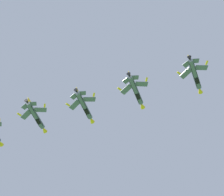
{
  "coord_description": "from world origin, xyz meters",
  "views": [
    {
      "loc": [
        -4.11,
        -7.9,
        1.46
      ],
      "look_at": [
        37.65,
        105.43,
        136.01
      ],
      "focal_mm": 87.01,
      "sensor_mm": 36.0,
      "label": 1
    }
  ],
  "objects_px": {
    "fighter_jet_left_wing": "(36,116)",
    "fighter_jet_right_wing": "(84,106)",
    "fighter_jet_right_outer": "(195,75)",
    "fighter_jet_left_outer": "(136,91)"
  },
  "relations": [
    {
      "from": "fighter_jet_right_wing",
      "to": "fighter_jet_left_outer",
      "type": "xyz_separation_m",
      "value": [
        14.03,
        -11.97,
        0.53
      ]
    },
    {
      "from": "fighter_jet_right_outer",
      "to": "fighter_jet_left_wing",
      "type": "bearing_deg",
      "value": -178.56
    },
    {
      "from": "fighter_jet_right_outer",
      "to": "fighter_jet_left_outer",
      "type": "bearing_deg",
      "value": -179.15
    },
    {
      "from": "fighter_jet_left_wing",
      "to": "fighter_jet_right_wing",
      "type": "bearing_deg",
      "value": 4.73
    },
    {
      "from": "fighter_jet_left_outer",
      "to": "fighter_jet_right_outer",
      "type": "xyz_separation_m",
      "value": [
        15.68,
        -12.52,
        0.61
      ]
    },
    {
      "from": "fighter_jet_left_wing",
      "to": "fighter_jet_right_wing",
      "type": "height_order",
      "value": "fighter_jet_right_wing"
    },
    {
      "from": "fighter_jet_left_wing",
      "to": "fighter_jet_left_outer",
      "type": "bearing_deg",
      "value": 1.78
    },
    {
      "from": "fighter_jet_left_outer",
      "to": "fighter_jet_right_wing",
      "type": "bearing_deg",
      "value": 179.0
    },
    {
      "from": "fighter_jet_left_outer",
      "to": "fighter_jet_right_outer",
      "type": "relative_size",
      "value": 1.0
    },
    {
      "from": "fighter_jet_left_wing",
      "to": "fighter_jet_left_outer",
      "type": "xyz_separation_m",
      "value": [
        28.26,
        -21.83,
        0.94
      ]
    }
  ]
}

